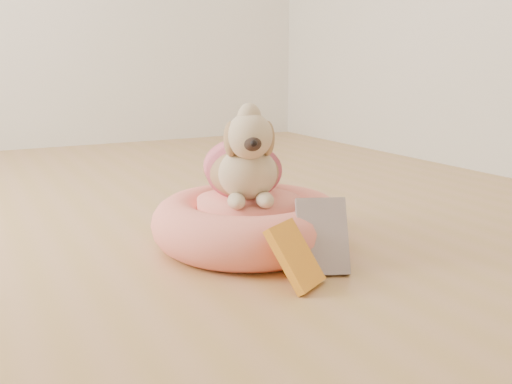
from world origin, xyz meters
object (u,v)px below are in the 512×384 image
pet_bed (249,223)px  dog (244,149)px  book_white (322,236)px  book_yellow (295,256)px

pet_bed → dog: 0.25m
dog → book_white: bearing=-54.9°
pet_bed → dog: size_ratio=1.47×
pet_bed → book_yellow: 0.37m
pet_bed → dog: (-0.01, 0.01, 0.25)m
pet_bed → book_yellow: size_ratio=3.31×
pet_bed → book_white: size_ratio=2.84×
dog → book_yellow: size_ratio=2.25×
book_yellow → dog: bearing=54.6°
book_yellow → pet_bed: bearing=52.7°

